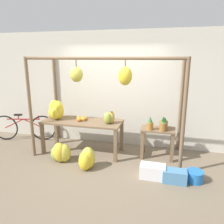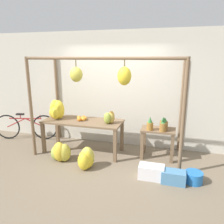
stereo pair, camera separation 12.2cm
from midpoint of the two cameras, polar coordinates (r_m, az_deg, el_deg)
name	(u,v)px [view 1 (the left image)]	position (r m, az deg, el deg)	size (l,w,h in m)	color
ground_plane	(98,168)	(4.58, -4.44, -14.31)	(20.00, 20.00, 0.00)	#756651
shop_wall_back	(115,89)	(5.44, 0.08, 5.93)	(8.00, 0.08, 2.80)	beige
stall_awning	(105,89)	(4.50, -2.66, 5.93)	(3.25, 1.29, 2.19)	brown
display_table_main	(82,125)	(5.08, -8.40, -3.35)	(1.82, 0.73, 0.76)	brown
display_table_side	(158,136)	(4.91, 11.16, -6.27)	(0.73, 0.45, 0.67)	brown
banana_pile_on_table	(56,111)	(5.30, -15.12, 0.35)	(0.41, 0.41, 0.44)	yellow
orange_pile	(82,119)	(5.07, -8.64, -1.74)	(0.25, 0.27, 0.09)	orange
pineapple_cluster	(160,124)	(4.76, 11.78, -3.14)	(0.43, 0.33, 0.30)	olive
banana_pile_ground_left	(61,153)	(4.89, -13.97, -10.30)	(0.54, 0.46, 0.43)	gold
banana_pile_ground_right	(87,159)	(4.49, -7.39, -12.15)	(0.40, 0.48, 0.44)	yellow
fruit_crate_white	(153,171)	(4.23, 9.71, -15.04)	(0.46, 0.26, 0.26)	silver
blue_bucket	(194,176)	(4.33, 19.94, -15.46)	(0.32, 0.32, 0.20)	blue
parked_bicycle	(24,127)	(6.33, -22.49, -3.69)	(1.66, 0.44, 0.72)	black
papaya_pile	(110,118)	(4.77, -1.37, -1.56)	(0.28, 0.28, 0.27)	gold
fruit_crate_purple	(175,176)	(4.20, 15.19, -15.86)	(0.42, 0.24, 0.23)	#4C84B2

